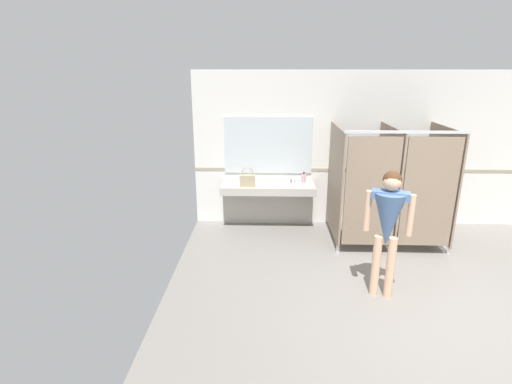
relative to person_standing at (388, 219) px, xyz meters
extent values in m
cube|color=gray|center=(0.62, -0.49, -1.13)|extent=(7.01, 6.72, 0.10)
cube|color=silver|center=(0.62, 2.63, 0.34)|extent=(7.01, 0.12, 2.85)
cube|color=#9E937F|center=(0.62, 2.57, -0.03)|extent=(7.01, 0.01, 0.06)
cube|color=#B2ADA3|center=(-1.50, 2.29, -0.31)|extent=(1.72, 0.53, 0.14)
cube|color=#B2ADA3|center=(-1.50, 2.51, -0.73)|extent=(1.72, 0.08, 0.70)
cube|color=beige|center=(-1.93, 2.26, -0.29)|extent=(0.42, 0.29, 0.11)
cylinder|color=silver|center=(-1.93, 2.46, -0.18)|extent=(0.04, 0.04, 0.11)
cylinder|color=silver|center=(-1.93, 2.41, -0.14)|extent=(0.03, 0.11, 0.03)
sphere|color=silver|center=(-1.86, 2.47, -0.21)|extent=(0.04, 0.04, 0.04)
cube|color=beige|center=(-1.07, 2.26, -0.29)|extent=(0.42, 0.29, 0.11)
cylinder|color=silver|center=(-1.07, 2.46, -0.18)|extent=(0.04, 0.04, 0.11)
cylinder|color=silver|center=(-1.07, 2.41, -0.14)|extent=(0.03, 0.11, 0.03)
sphere|color=silver|center=(-1.00, 2.47, -0.21)|extent=(0.04, 0.04, 0.04)
cube|color=silver|center=(-1.50, 2.56, 0.43)|extent=(1.62, 0.02, 1.04)
cube|color=#84705B|center=(-0.36, 1.86, -0.04)|extent=(0.03, 1.37, 1.84)
cylinder|color=silver|center=(-0.36, 1.24, -1.02)|extent=(0.05, 0.05, 0.12)
cube|color=#84705B|center=(0.53, 1.86, -0.04)|extent=(0.03, 1.37, 1.84)
cylinder|color=silver|center=(0.53, 1.24, -1.02)|extent=(0.05, 0.05, 0.12)
cube|color=#84705B|center=(1.42, 1.86, -0.04)|extent=(0.03, 1.37, 1.84)
cylinder|color=silver|center=(1.42, 1.24, -1.02)|extent=(0.05, 0.05, 0.12)
cube|color=#84705B|center=(0.08, 1.21, -0.04)|extent=(0.81, 0.03, 1.74)
cube|color=#84705B|center=(0.97, 1.21, -0.04)|extent=(0.81, 0.04, 1.74)
cube|color=#B7BABF|center=(0.53, 1.21, 0.90)|extent=(1.84, 0.04, 0.04)
cylinder|color=#DBAD89|center=(0.09, -0.03, -0.66)|extent=(0.11, 0.11, 0.83)
cylinder|color=#DBAD89|center=(-0.09, 0.03, -0.66)|extent=(0.11, 0.11, 0.83)
cone|color=#4C6B99|center=(0.00, 0.00, -0.01)|extent=(0.50, 0.50, 0.71)
cube|color=#4C6B99|center=(0.00, 0.00, 0.31)|extent=(0.48, 0.29, 0.10)
cylinder|color=#DBAD89|center=(0.24, -0.08, 0.08)|extent=(0.08, 0.08, 0.53)
cylinder|color=#DBAD89|center=(-0.24, 0.08, 0.08)|extent=(0.08, 0.08, 0.53)
sphere|color=#DBAD89|center=(0.00, 0.00, 0.49)|extent=(0.23, 0.23, 0.23)
sphere|color=#472D19|center=(0.00, 0.01, 0.50)|extent=(0.23, 0.23, 0.23)
cube|color=tan|center=(-1.87, 2.15, -0.13)|extent=(0.27, 0.11, 0.21)
torus|color=tan|center=(-1.87, 2.15, 0.01)|extent=(0.21, 0.02, 0.21)
cylinder|color=#D899B2|center=(-0.84, 2.44, -0.16)|extent=(0.07, 0.07, 0.16)
cylinder|color=black|center=(-0.84, 2.44, -0.06)|extent=(0.03, 0.03, 0.04)
camera|label=1|loc=(-1.52, -4.69, 1.82)|focal=27.94mm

